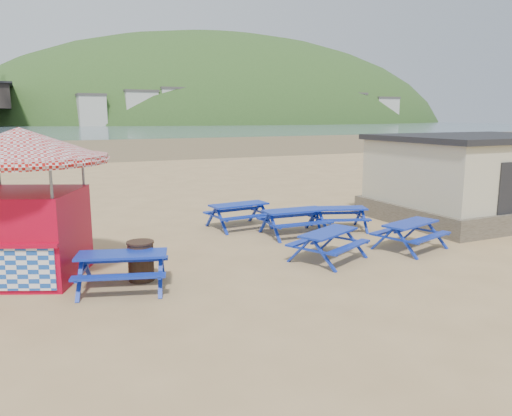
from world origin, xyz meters
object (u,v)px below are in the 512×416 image
picnic_table_blue_b (339,219)px  amenity_block (478,177)px  ice_cream_kiosk (23,185)px  litter_bin (141,261)px  picnic_table_blue_a (239,216)px

picnic_table_blue_b → amenity_block: 6.12m
ice_cream_kiosk → amenity_block: ice_cream_kiosk is taller
picnic_table_blue_b → amenity_block: amenity_block is taller
picnic_table_blue_b → litter_bin: (-7.32, -2.46, 0.10)m
picnic_table_blue_a → litter_bin: (-4.34, -4.21, 0.06)m
litter_bin → amenity_block: 13.49m
picnic_table_blue_a → picnic_table_blue_b: 3.45m
ice_cream_kiosk → amenity_block: 15.72m
litter_bin → amenity_block: bearing=8.5°
picnic_table_blue_a → litter_bin: 6.05m
picnic_table_blue_b → litter_bin: 7.72m
ice_cream_kiosk → litter_bin: bearing=-4.7°
picnic_table_blue_b → amenity_block: bearing=14.8°
picnic_table_blue_b → litter_bin: size_ratio=2.34×
picnic_table_blue_b → ice_cream_kiosk: (-9.71, -1.16, 1.89)m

